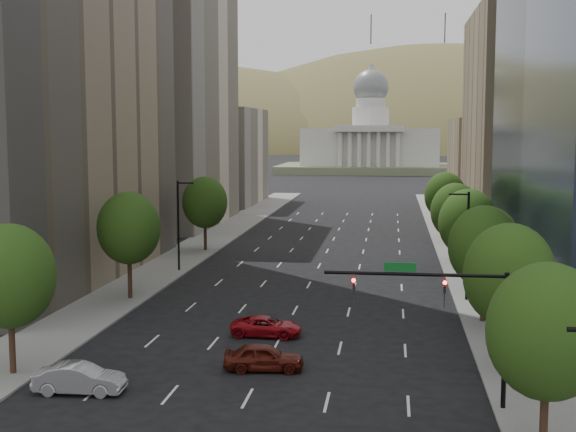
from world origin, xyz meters
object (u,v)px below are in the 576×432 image
at_px(capitol, 370,147).
at_px(car_silver, 80,379).
at_px(traffic_signal, 455,308).
at_px(car_maroon, 264,357).

distance_m(capitol, car_silver, 220.42).
xyz_separation_m(traffic_signal, car_silver, (-19.53, -0.39, -4.38)).
bearing_deg(capitol, traffic_signal, -87.26).
distance_m(capitol, car_maroon, 215.05).
bearing_deg(car_maroon, capitol, -6.53).
relative_size(car_maroon, car_silver, 0.97).
bearing_deg(car_maroon, car_silver, 113.22).
distance_m(traffic_signal, car_maroon, 12.31).
relative_size(traffic_signal, car_maroon, 1.95).
xyz_separation_m(traffic_signal, capitol, (-10.53, 219.71, 3.40)).
distance_m(car_maroon, car_silver, 10.45).
relative_size(capitol, car_silver, 12.44).
bearing_deg(capitol, car_silver, -92.34).
height_order(traffic_signal, car_silver, traffic_signal).
relative_size(traffic_signal, capitol, 0.15).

